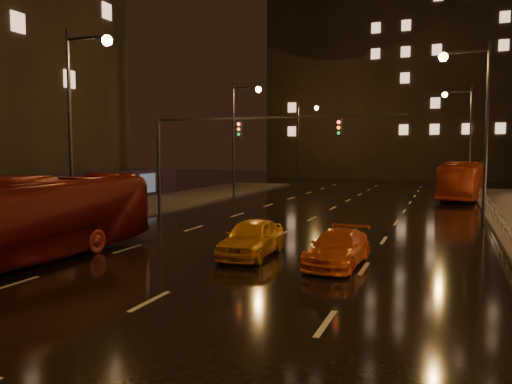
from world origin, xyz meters
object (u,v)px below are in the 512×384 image
bus_red (27,219)px  taxi_far (338,248)px  bus_curb (463,180)px  taxi_near (252,238)px

bus_red → taxi_far: (11.00, 3.66, -1.00)m
bus_red → bus_curb: bus_red is taller
bus_red → bus_curb: bearing=65.5°
taxi_far → taxi_near: bearing=178.6°
bus_red → taxi_far: bus_red is taller
bus_red → bus_curb: (16.00, 32.21, -0.03)m
taxi_far → bus_red: bearing=-158.5°
taxi_near → taxi_far: size_ratio=1.00×
taxi_near → taxi_far: 3.51m
bus_curb → taxi_far: (-5.00, -28.55, -0.97)m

